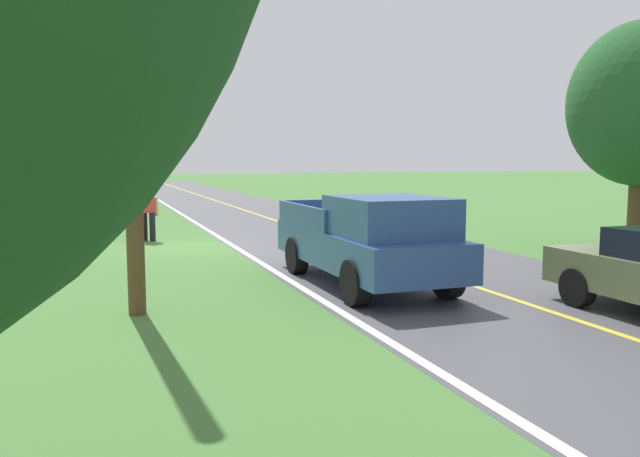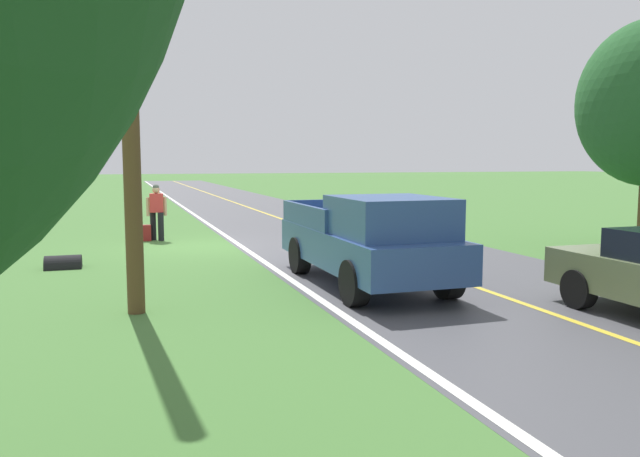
% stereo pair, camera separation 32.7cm
% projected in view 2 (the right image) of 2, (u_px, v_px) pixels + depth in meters
% --- Properties ---
extents(ground_plane, '(200.00, 200.00, 0.00)m').
position_uv_depth(ground_plane, '(197.00, 246.00, 18.11)').
color(ground_plane, '#427033').
extents(road_surface, '(6.88, 120.00, 0.00)m').
position_uv_depth(road_surface, '(342.00, 240.00, 19.50)').
color(road_surface, '#47474C').
rests_on(road_surface, ground).
extents(lane_edge_line, '(0.16, 117.60, 0.00)m').
position_uv_depth(lane_edge_line, '(239.00, 244.00, 18.49)').
color(lane_edge_line, silver).
rests_on(lane_edge_line, ground).
extents(lane_centre_line, '(0.14, 117.60, 0.00)m').
position_uv_depth(lane_centre_line, '(342.00, 240.00, 19.50)').
color(lane_centre_line, gold).
rests_on(lane_centre_line, ground).
extents(hitchhiker_walking, '(0.62, 0.51, 1.75)m').
position_uv_depth(hitchhiker_walking, '(156.00, 209.00, 19.36)').
color(hitchhiker_walking, black).
rests_on(hitchhiker_walking, ground).
extents(suitcase_carried, '(0.46, 0.20, 0.50)m').
position_uv_depth(suitcase_carried, '(143.00, 233.00, 19.24)').
color(suitcase_carried, maroon).
rests_on(suitcase_carried, ground).
extents(pickup_truck_passing, '(2.11, 5.40, 1.82)m').
position_uv_depth(pickup_truck_passing, '(371.00, 238.00, 12.20)').
color(pickup_truck_passing, '#2D4C84').
rests_on(pickup_truck_passing, ground).
extents(utility_pole_roadside, '(0.28, 0.28, 7.74)m').
position_uv_depth(utility_pole_roadside, '(129.00, 72.00, 9.79)').
color(utility_pole_roadside, brown).
rests_on(utility_pole_roadside, ground).
extents(drainage_culvert, '(0.80, 0.60, 0.60)m').
position_uv_depth(drainage_culvert, '(63.00, 268.00, 14.43)').
color(drainage_culvert, black).
rests_on(drainage_culvert, ground).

